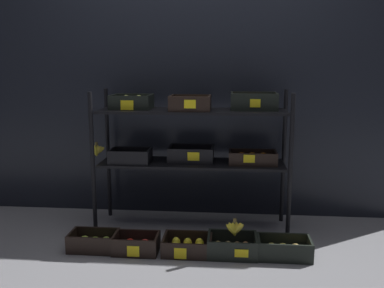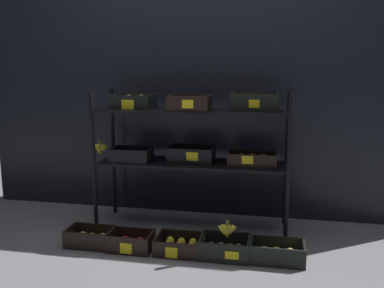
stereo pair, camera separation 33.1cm
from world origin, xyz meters
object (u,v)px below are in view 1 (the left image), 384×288
(crate_ground_lemon, at_px, (187,246))
(crate_ground_apple_gold, at_px, (284,250))
(display_rack, at_px, (193,136))
(crate_ground_kiwi, at_px, (232,248))
(banana_bunch_loose, at_px, (235,229))
(crate_ground_apple_green, at_px, (94,243))
(crate_ground_apple_red, at_px, (136,245))

(crate_ground_lemon, relative_size, crate_ground_apple_gold, 0.93)
(display_rack, xyz_separation_m, crate_ground_apple_gold, (0.66, -0.49, -0.69))
(display_rack, height_order, crate_ground_apple_gold, display_rack)
(crate_ground_lemon, relative_size, crate_ground_kiwi, 1.00)
(display_rack, distance_m, crate_ground_lemon, 0.85)
(display_rack, distance_m, crate_ground_kiwi, 0.90)
(banana_bunch_loose, bearing_deg, crate_ground_kiwi, 166.64)
(crate_ground_apple_green, distance_m, banana_bunch_loose, 1.00)
(crate_ground_lemon, distance_m, banana_bunch_loose, 0.36)
(crate_ground_lemon, distance_m, crate_ground_kiwi, 0.31)
(crate_ground_apple_red, bearing_deg, banana_bunch_loose, 1.45)
(crate_ground_apple_green, distance_m, crate_ground_lemon, 0.66)
(crate_ground_kiwi, bearing_deg, crate_ground_lemon, 179.10)
(display_rack, bearing_deg, crate_ground_apple_gold, -36.33)
(crate_ground_apple_green, height_order, crate_ground_kiwi, crate_ground_kiwi)
(display_rack, relative_size, crate_ground_apple_red, 5.04)
(crate_ground_kiwi, relative_size, crate_ground_apple_gold, 0.94)
(crate_ground_apple_red, xyz_separation_m, crate_ground_apple_gold, (1.02, 0.02, 0.00))
(display_rack, bearing_deg, crate_ground_kiwi, -57.12)
(display_rack, xyz_separation_m, crate_ground_kiwi, (0.31, -0.48, -0.69))
(crate_ground_apple_red, relative_size, crate_ground_apple_gold, 0.87)
(crate_ground_apple_red, height_order, crate_ground_apple_gold, crate_ground_apple_gold)
(crate_ground_apple_gold, bearing_deg, display_rack, 143.67)
(banana_bunch_loose, bearing_deg, crate_ground_apple_gold, -0.29)
(display_rack, distance_m, crate_ground_apple_red, 0.93)
(crate_ground_apple_gold, height_order, banana_bunch_loose, banana_bunch_loose)
(crate_ground_apple_green, height_order, crate_ground_apple_red, same)
(crate_ground_apple_green, xyz_separation_m, crate_ground_kiwi, (0.98, 0.00, 0.00))
(crate_ground_apple_gold, distance_m, banana_bunch_loose, 0.36)
(crate_ground_apple_green, height_order, banana_bunch_loose, banana_bunch_loose)
(banana_bunch_loose, bearing_deg, display_rack, 123.92)
(display_rack, relative_size, crate_ground_kiwi, 4.67)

